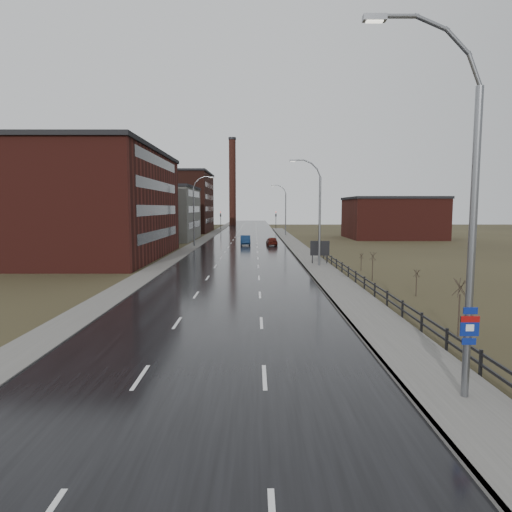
{
  "coord_description": "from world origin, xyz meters",
  "views": [
    {
      "loc": [
        1.95,
        -12.31,
        6.31
      ],
      "look_at": [
        2.02,
        18.84,
        3.0
      ],
      "focal_mm": 32.0,
      "sensor_mm": 36.0,
      "label": 1
    }
  ],
  "objects_px": {
    "billboard": "(320,249)",
    "streetlight_main": "(463,216)",
    "car_far": "(272,241)",
    "car_near": "(245,240)"
  },
  "relations": [
    {
      "from": "car_near",
      "to": "billboard",
      "type": "bearing_deg",
      "value": -74.04
    },
    {
      "from": "streetlight_main",
      "to": "billboard",
      "type": "relative_size",
      "value": 4.52
    },
    {
      "from": "billboard",
      "to": "car_near",
      "type": "distance_m",
      "value": 28.39
    },
    {
      "from": "car_far",
      "to": "car_near",
      "type": "bearing_deg",
      "value": -21.07
    },
    {
      "from": "billboard",
      "to": "streetlight_main",
      "type": "bearing_deg",
      "value": -91.01
    },
    {
      "from": "streetlight_main",
      "to": "billboard",
      "type": "bearing_deg",
      "value": 88.99
    },
    {
      "from": "billboard",
      "to": "car_far",
      "type": "distance_m",
      "value": 25.96
    },
    {
      "from": "streetlight_main",
      "to": "billboard",
      "type": "distance_m",
      "value": 35.97
    },
    {
      "from": "car_near",
      "to": "car_far",
      "type": "xyz_separation_m",
      "value": [
        4.44,
        -1.4,
        -0.07
      ]
    },
    {
      "from": "billboard",
      "to": "car_far",
      "type": "relative_size",
      "value": 0.64
    }
  ]
}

